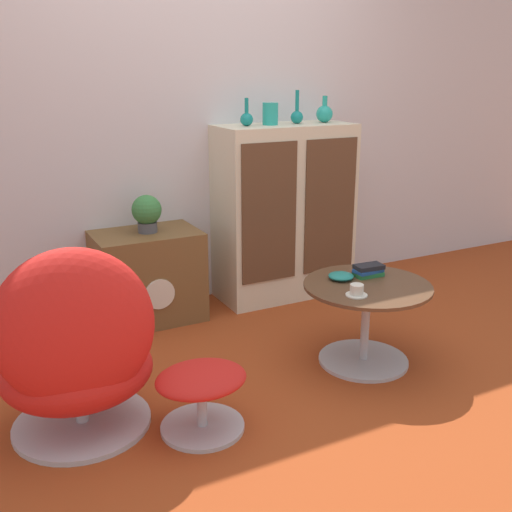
% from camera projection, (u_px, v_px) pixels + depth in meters
% --- Properties ---
extents(ground_plane, '(12.00, 12.00, 0.00)m').
position_uv_depth(ground_plane, '(296.00, 384.00, 2.99)').
color(ground_plane, '#9E3D19').
extents(wall_back, '(6.40, 0.06, 2.60)m').
position_uv_depth(wall_back, '(188.00, 103.00, 3.76)').
color(wall_back, silver).
rests_on(wall_back, ground_plane).
extents(sideboard, '(0.91, 0.42, 1.16)m').
position_uv_depth(sideboard, '(284.00, 212.00, 4.03)').
color(sideboard, beige).
rests_on(sideboard, ground_plane).
extents(tv_console, '(0.63, 0.43, 0.56)m').
position_uv_depth(tv_console, '(148.00, 276.00, 3.69)').
color(tv_console, brown).
rests_on(tv_console, ground_plane).
extents(egg_chair, '(0.71, 0.66, 0.86)m').
position_uv_depth(egg_chair, '(76.00, 352.00, 2.48)').
color(egg_chair, '#B7B7BC').
rests_on(egg_chair, ground_plane).
extents(ottoman, '(0.40, 0.37, 0.29)m').
position_uv_depth(ottoman, '(201.00, 388.00, 2.56)').
color(ottoman, '#B7B7BC').
rests_on(ottoman, ground_plane).
extents(coffee_table, '(0.66, 0.66, 0.44)m').
position_uv_depth(coffee_table, '(366.00, 314.00, 3.13)').
color(coffee_table, '#B7B7BC').
rests_on(coffee_table, ground_plane).
extents(vase_leftmost, '(0.08, 0.08, 0.17)m').
position_uv_depth(vase_leftmost, '(247.00, 118.00, 3.72)').
color(vase_leftmost, '#147A75').
rests_on(vase_leftmost, sideboard).
extents(vase_inner_left, '(0.10, 0.10, 0.14)m').
position_uv_depth(vase_inner_left, '(270.00, 114.00, 3.79)').
color(vase_inner_left, teal).
rests_on(vase_inner_left, sideboard).
extents(vase_inner_right, '(0.08, 0.08, 0.21)m').
position_uv_depth(vase_inner_right, '(297.00, 115.00, 3.88)').
color(vase_inner_right, '#147A75').
rests_on(vase_inner_right, sideboard).
extents(vase_rightmost, '(0.11, 0.11, 0.17)m').
position_uv_depth(vase_rightmost, '(324.00, 113.00, 3.97)').
color(vase_rightmost, teal).
rests_on(vase_rightmost, sideboard).
extents(potted_plant, '(0.18, 0.18, 0.23)m').
position_uv_depth(potted_plant, '(147.00, 212.00, 3.58)').
color(potted_plant, '#4C4C51').
rests_on(potted_plant, tv_console).
extents(teacup, '(0.11, 0.11, 0.06)m').
position_uv_depth(teacup, '(357.00, 291.00, 2.92)').
color(teacup, silver).
rests_on(teacup, coffee_table).
extents(book_stack, '(0.16, 0.10, 0.06)m').
position_uv_depth(book_stack, '(368.00, 270.00, 3.20)').
color(book_stack, '#237038').
rests_on(book_stack, coffee_table).
extents(bowl, '(0.13, 0.13, 0.04)m').
position_uv_depth(bowl, '(341.00, 276.00, 3.15)').
color(bowl, '#1E7A70').
rests_on(bowl, coffee_table).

